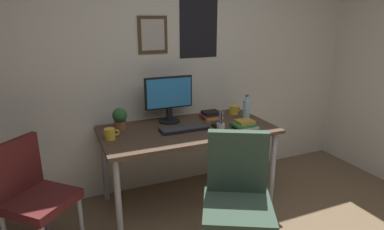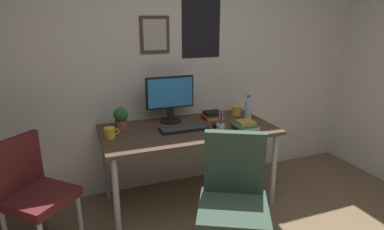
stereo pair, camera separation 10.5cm
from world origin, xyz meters
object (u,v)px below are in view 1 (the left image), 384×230
Objects in this scene: book_stack_left at (211,115)px; monitor at (169,97)px; computer_mouse at (215,125)px; coffee_mug_far at (234,110)px; office_chair at (237,195)px; potted_plant at (120,118)px; water_bottle at (246,110)px; side_chair at (32,192)px; keyboard at (184,129)px; pen_cup at (221,128)px; book_stack_right at (245,124)px; coffee_mug_near at (110,134)px.

monitor is at bearing 173.26° from book_stack_left.
coffee_mug_far reaches higher than computer_mouse.
potted_plant is at bearing 118.27° from office_chair.
water_bottle reaches higher than coffee_mug_far.
book_stack_left reaches higher than computer_mouse.
side_chair reaches higher than keyboard.
pen_cup is at bearing -30.90° from potted_plant.
book_stack_left is at bearing 111.31° from book_stack_right.
keyboard is 3.91× the size of computer_mouse.
potted_plant is 1.11m from book_stack_right.
book_stack_right is (-0.13, -0.18, -0.07)m from water_bottle.
coffee_mug_near is (-0.60, -0.25, -0.19)m from monitor.
water_bottle is at bearing -10.35° from potted_plant.
office_chair reaches higher than pen_cup.
keyboard is 2.17× the size of book_stack_left.
monitor is 0.75m from water_bottle.
keyboard is (1.24, 0.16, 0.25)m from side_chair.
book_stack_left is at bearing 144.12° from water_bottle.
pen_cup reaches higher than side_chair.
book_stack_left is (-0.27, -0.02, -0.01)m from coffee_mug_far.
coffee_mug_far is (1.89, 0.42, 0.29)m from side_chair.
computer_mouse is 0.37m from water_bottle.
side_chair is at bearing -159.58° from monitor.
computer_mouse is at bearing 75.79° from pen_cup.
computer_mouse is 0.26m from book_stack_right.
keyboard is (0.04, -0.28, -0.23)m from monitor.
coffee_mug_far is at bearing 0.57° from potted_plant.
computer_mouse is at bearing -42.18° from monitor.
side_chair is at bearing -179.46° from book_stack_right.
pen_cup reaches higher than computer_mouse.
coffee_mug_near is at bearing -120.23° from potted_plant.
side_chair reaches higher than book_stack_right.
monitor reaches higher than water_bottle.
office_chair is at bearing -106.46° from computer_mouse.
pen_cup is 1.01× the size of book_stack_left.
monitor is at bearing 4.45° from potted_plant.
computer_mouse is 0.56× the size of potted_plant.
book_stack_right is (0.23, -0.12, 0.01)m from computer_mouse.
side_chair is at bearing -167.45° from coffee_mug_far.
book_stack_right is (0.15, -0.38, -0.00)m from book_stack_left.
keyboard is at bearing -158.63° from coffee_mug_far.
keyboard is 0.57m from potted_plant.
side_chair is 4.20× the size of book_stack_right.
water_bottle is 0.48m from pen_cup.
coffee_mug_near is at bearing 129.39° from office_chair.
computer_mouse is at bearing -3.25° from coffee_mug_near.
computer_mouse is (0.30, -0.02, 0.01)m from keyboard.
book_stack_left is (0.89, -0.01, -0.07)m from potted_plant.
side_chair reaches higher than computer_mouse.
book_stack_left and book_stack_right have the same top height.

